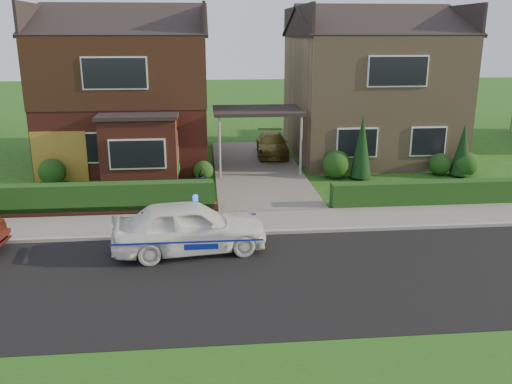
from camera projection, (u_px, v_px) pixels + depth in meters
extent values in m
plane|color=#214913|center=(300.00, 277.00, 13.75)|extent=(120.00, 120.00, 0.00)
cube|color=black|center=(300.00, 277.00, 13.75)|extent=(60.00, 6.00, 0.02)
cube|color=#9E9993|center=(282.00, 232.00, 16.65)|extent=(60.00, 0.16, 0.12)
cube|color=slate|center=(278.00, 221.00, 17.65)|extent=(60.00, 2.00, 0.10)
cube|color=#666059|center=(257.00, 169.00, 24.23)|extent=(3.80, 12.00, 0.12)
cube|color=maroon|center=(130.00, 99.00, 25.76)|extent=(7.20, 8.00, 5.80)
cube|color=white|center=(81.00, 148.00, 22.20)|extent=(1.80, 0.08, 1.30)
cube|color=white|center=(159.00, 147.00, 22.49)|extent=(1.60, 0.08, 1.30)
cube|color=white|center=(115.00, 73.00, 21.50)|extent=(2.60, 0.08, 1.30)
cube|color=black|center=(128.00, 68.00, 25.35)|extent=(7.26, 8.06, 2.90)
cube|color=maroon|center=(140.00, 151.00, 21.79)|extent=(3.00, 1.40, 2.70)
cube|color=black|center=(137.00, 116.00, 21.39)|extent=(3.20, 1.60, 0.14)
cube|color=#927659|center=(368.00, 97.00, 26.83)|extent=(7.20, 8.00, 5.80)
cube|color=white|center=(357.00, 143.00, 23.27)|extent=(1.80, 0.08, 1.30)
cube|color=white|center=(428.00, 141.00, 23.56)|extent=(1.60, 0.08, 1.30)
cube|color=white|center=(398.00, 71.00, 22.56)|extent=(2.60, 0.08, 1.30)
cube|color=black|center=(257.00, 110.00, 23.49)|extent=(3.80, 3.00, 0.14)
cylinder|color=gray|center=(220.00, 148.00, 22.38)|extent=(0.10, 0.10, 2.70)
cylinder|color=gray|center=(301.00, 147.00, 22.69)|extent=(0.10, 0.10, 2.70)
cube|color=olive|center=(60.00, 157.00, 22.20)|extent=(2.20, 0.10, 2.10)
cube|color=maroon|center=(103.00, 211.00, 18.23)|extent=(7.70, 0.25, 0.36)
cube|color=#123A13|center=(104.00, 215.00, 18.42)|extent=(7.50, 0.55, 0.90)
cube|color=#123A13|center=(434.00, 205.00, 19.39)|extent=(7.50, 0.55, 0.80)
sphere|color=#123A13|center=(52.00, 172.00, 21.89)|extent=(1.08, 1.08, 1.08)
sphere|color=#123A13|center=(164.00, 168.00, 22.07)|extent=(1.32, 1.32, 1.32)
sphere|color=#123A13|center=(203.00, 171.00, 22.58)|extent=(0.84, 0.84, 0.84)
sphere|color=#123A13|center=(336.00, 164.00, 22.85)|extent=(1.20, 1.20, 1.20)
sphere|color=#123A13|center=(440.00, 164.00, 23.40)|extent=(0.96, 0.96, 0.96)
sphere|color=#123A13|center=(465.00, 164.00, 23.19)|extent=(1.08, 1.08, 1.08)
cone|color=black|center=(362.00, 149.00, 22.55)|extent=(0.90, 0.90, 2.60)
cone|color=black|center=(462.00, 151.00, 23.01)|extent=(0.90, 0.90, 2.20)
imported|color=white|center=(190.00, 227.00, 15.12)|extent=(2.30, 4.49, 1.46)
sphere|color=#193FF2|center=(196.00, 199.00, 14.91)|extent=(0.17, 0.17, 0.17)
cube|color=navy|center=(189.00, 241.00, 14.30)|extent=(3.95, 0.02, 0.05)
cube|color=navy|center=(190.00, 219.00, 15.96)|extent=(3.95, 0.01, 0.05)
ellipsoid|color=black|center=(145.00, 220.00, 14.83)|extent=(0.22, 0.17, 0.21)
sphere|color=white|center=(145.00, 221.00, 14.78)|extent=(0.11, 0.11, 0.11)
sphere|color=black|center=(145.00, 215.00, 14.77)|extent=(0.13, 0.13, 0.13)
cone|color=black|center=(144.00, 213.00, 14.76)|extent=(0.04, 0.04, 0.05)
cone|color=black|center=(147.00, 213.00, 14.77)|extent=(0.04, 0.04, 0.05)
imported|color=brown|center=(272.00, 144.00, 26.72)|extent=(1.71, 3.73, 1.06)
imported|color=gray|center=(37.00, 200.00, 18.62)|extent=(0.48, 0.38, 0.81)
imported|color=gray|center=(201.00, 175.00, 22.01)|extent=(0.53, 0.53, 0.76)
imported|color=gray|center=(104.00, 179.00, 21.67)|extent=(0.38, 0.38, 0.66)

